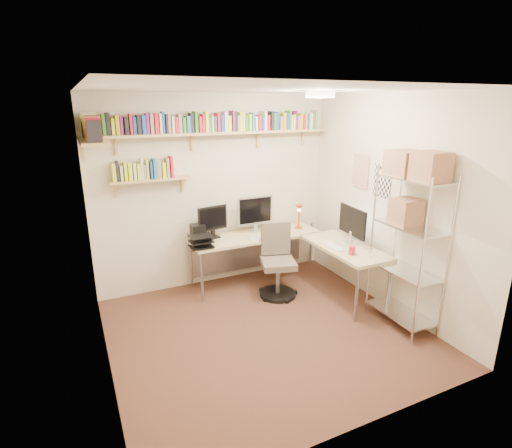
# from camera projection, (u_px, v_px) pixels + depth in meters

# --- Properties ---
(ground) EXTENTS (3.20, 3.20, 0.00)m
(ground) POSITION_uv_depth(u_px,v_px,m) (266.00, 331.00, 4.34)
(ground) COLOR #41291B
(ground) RESTS_ON ground
(room_shell) EXTENTS (3.24, 3.04, 2.52)m
(room_shell) POSITION_uv_depth(u_px,v_px,m) (268.00, 192.00, 3.89)
(room_shell) COLOR beige
(room_shell) RESTS_ON ground
(wall_shelves) EXTENTS (3.12, 1.09, 0.80)m
(wall_shelves) POSITION_uv_depth(u_px,v_px,m) (185.00, 134.00, 4.69)
(wall_shelves) COLOR tan
(wall_shelves) RESTS_ON ground
(corner_desk) EXTENTS (2.04, 1.75, 1.19)m
(corner_desk) POSITION_uv_depth(u_px,v_px,m) (270.00, 239.00, 5.18)
(corner_desk) COLOR beige
(corner_desk) RESTS_ON ground
(office_chair) EXTENTS (0.51, 0.52, 0.93)m
(office_chair) POSITION_uv_depth(u_px,v_px,m) (277.00, 266.00, 5.08)
(office_chair) COLOR black
(office_chair) RESTS_ON ground
(wire_rack) EXTENTS (0.39, 0.76, 1.94)m
(wire_rack) POSITION_uv_depth(u_px,v_px,m) (412.00, 196.00, 4.08)
(wire_rack) COLOR silver
(wire_rack) RESTS_ON ground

